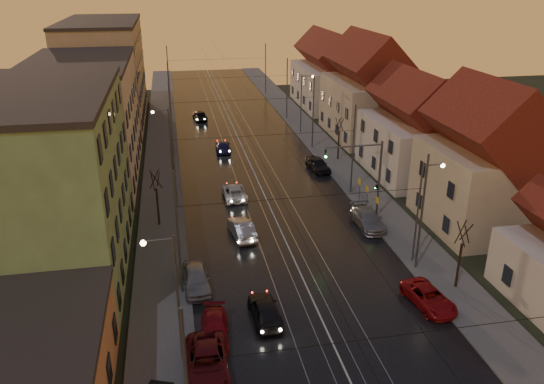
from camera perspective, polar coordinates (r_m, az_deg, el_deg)
ground at (r=31.66m, az=7.53°, el=-17.88°), size 160.00×160.00×0.00m
road at (r=66.47m, az=-3.10°, el=4.58°), size 16.00×120.00×0.04m
sidewalk_left at (r=65.95m, az=-11.75°, el=4.03°), size 4.00×120.00×0.15m
sidewalk_right at (r=68.44m, az=5.26°, el=5.09°), size 4.00×120.00×0.15m
tram_rail_0 at (r=66.22m, az=-4.99°, el=4.48°), size 0.06×120.00×0.03m
tram_rail_1 at (r=66.37m, az=-3.76°, el=4.56°), size 0.06×120.00×0.03m
tram_rail_2 at (r=66.56m, az=-2.44°, el=4.65°), size 0.06×120.00×0.03m
tram_rail_3 at (r=66.78m, az=-1.22°, el=4.72°), size 0.06×120.00×0.03m
apartment_left_1 at (r=40.30m, az=-23.19°, el=0.40°), size 10.00×18.00×13.00m
apartment_left_2 at (r=59.22m, az=-19.52°, el=7.10°), size 10.00×20.00×12.00m
apartment_left_3 at (r=82.33m, az=-17.46°, el=12.09°), size 10.00×24.00×14.00m
house_right_1 at (r=47.85m, az=21.89°, el=2.59°), size 8.67×10.20×10.80m
house_right_2 at (r=58.86m, az=15.23°, el=6.14°), size 9.18×12.24×9.20m
house_right_3 at (r=71.94m, az=10.22°, el=10.41°), size 9.18×14.28×11.50m
house_right_4 at (r=88.81m, az=6.07°, el=12.38°), size 9.18×16.32×10.00m
catenary_pole_l_1 at (r=35.48m, az=-10.08°, el=-4.53°), size 0.16×0.16×9.00m
catenary_pole_r_1 at (r=39.33m, az=15.80°, el=-2.28°), size 0.16×0.16×9.00m
catenary_pole_l_2 at (r=49.35m, az=-10.54°, el=3.28°), size 0.16×0.16×9.00m
catenary_pole_r_2 at (r=52.18m, az=8.71°, el=4.46°), size 0.16×0.16×9.00m
catenary_pole_l_3 at (r=63.73m, az=-10.80°, el=7.62°), size 0.16×0.16×9.00m
catenary_pole_r_3 at (r=65.95m, az=4.45°, el=8.45°), size 0.16×0.16×9.00m
catenary_pole_l_4 at (r=78.35m, az=-10.96°, el=10.35°), size 0.16×0.16×9.00m
catenary_pole_r_4 at (r=80.16m, az=1.63°, el=11.01°), size 0.16×0.16×9.00m
catenary_pole_l_5 at (r=96.04m, az=-11.10°, el=12.53°), size 0.16×0.16×9.00m
catenary_pole_r_5 at (r=97.53m, az=-0.70°, el=13.08°), size 0.16×0.16×9.00m
street_lamp_0 at (r=29.19m, az=-10.77°, el=-10.08°), size 1.75×0.32×8.00m
street_lamp_1 at (r=40.20m, az=15.90°, el=-1.14°), size 1.75×0.32×8.00m
street_lamp_2 at (r=54.96m, az=-11.22°, el=5.63°), size 1.75×0.32×8.00m
street_lamp_3 at (r=72.58m, az=3.40°, el=10.08°), size 1.75×0.32×8.00m
traffic_light_mast at (r=46.64m, az=10.40°, el=2.28°), size 5.30×0.32×7.20m
bare_tree_0 at (r=46.36m, az=-12.24°, el=-0.81°), size 1.09×1.09×5.11m
bare_tree_1 at (r=38.61m, az=19.56°, el=-6.60°), size 1.09×1.09×5.11m
bare_tree_2 at (r=62.37m, az=7.19°, el=5.59°), size 1.09×1.09×5.11m
driving_car_0 at (r=34.26m, az=-0.75°, el=-12.58°), size 1.88×4.33×1.45m
driving_car_1 at (r=44.25m, az=-3.27°, el=-3.94°), size 2.09×4.68×1.49m
driving_car_2 at (r=51.82m, az=-4.07°, el=-0.01°), size 2.17×4.63×1.28m
driving_car_3 at (r=65.89m, az=-5.29°, el=4.91°), size 1.98×4.44×1.27m
driving_car_4 at (r=80.80m, az=-7.76°, el=8.17°), size 2.24×4.47×1.46m
parked_left_1 at (r=30.61m, az=-6.99°, el=-17.76°), size 2.54×5.19×1.42m
parked_left_2 at (r=33.07m, az=-6.21°, el=-14.44°), size 2.05×4.32×1.21m
parked_left_3 at (r=37.65m, az=-8.17°, el=-9.22°), size 2.03×4.58×1.53m
parked_right_0 at (r=37.08m, az=16.52°, el=-10.82°), size 2.66×4.72×1.24m
parked_right_1 at (r=46.65m, az=10.28°, el=-2.87°), size 2.04×4.99×1.45m
parked_right_2 at (r=59.20m, az=4.96°, el=2.98°), size 2.32×4.52×1.47m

